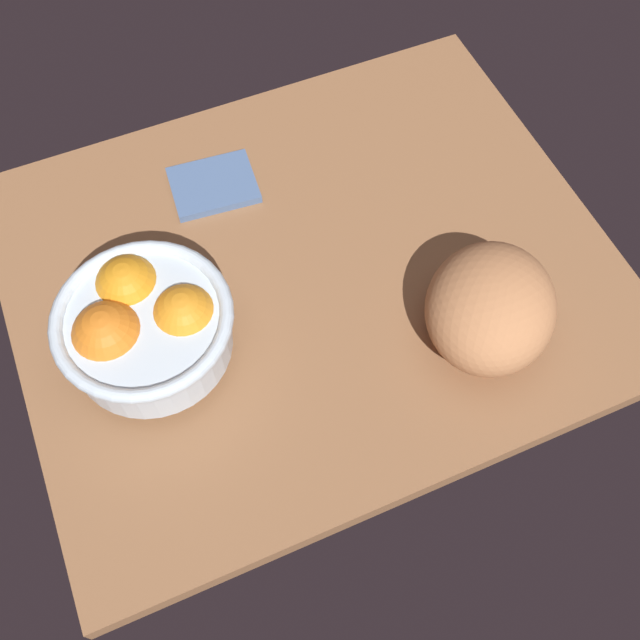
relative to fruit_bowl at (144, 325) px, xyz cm
name	(u,v)px	position (x,y,z in cm)	size (l,w,h in cm)	color
ground_plane	(312,274)	(-21.40, -3.20, -7.24)	(73.81, 61.30, 3.00)	#8F603D
fruit_bowl	(144,325)	(0.00, 0.00, 0.00)	(19.99, 19.99, 10.61)	silver
bread_loaf	(490,308)	(-36.61, 12.97, -0.38)	(16.91, 14.66, 10.72)	#BD7B4E
napkin_folded	(213,185)	(-14.29, -19.97, -5.16)	(11.07, 8.72, 1.15)	#4E6A97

